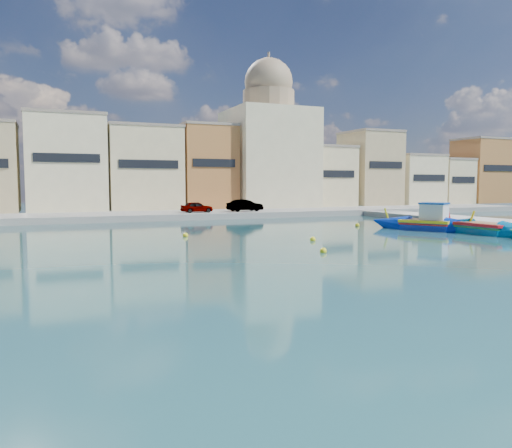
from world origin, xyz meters
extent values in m
plane|color=#13313B|center=(0.00, 0.00, 0.00)|extent=(160.00, 160.00, 0.00)
cube|color=gray|center=(0.00, 32.00, 0.30)|extent=(80.00, 8.00, 0.60)
cube|color=beige|center=(-13.86, 39.12, 5.55)|extent=(7.88, 6.24, 9.89)
cube|color=gray|center=(-13.86, 39.12, 10.64)|extent=(8.04, 6.37, 0.30)
cube|color=black|center=(-13.86, 35.95, 6.04)|extent=(6.30, 0.10, 0.90)
cube|color=beige|center=(-5.74, 39.72, 5.09)|extent=(7.88, 7.44, 8.99)
cube|color=gray|center=(-5.74, 39.72, 9.74)|extent=(8.04, 7.59, 0.30)
cube|color=black|center=(-5.74, 35.95, 5.54)|extent=(6.30, 0.10, 0.90)
cube|color=#B77239|center=(1.54, 39.07, 5.31)|extent=(6.17, 6.13, 9.43)
cube|color=gray|center=(1.54, 39.07, 10.18)|extent=(6.29, 6.26, 0.30)
cube|color=black|center=(1.54, 35.95, 5.78)|extent=(4.93, 0.10, 0.90)
cube|color=tan|center=(9.05, 39.85, 3.63)|extent=(7.31, 7.69, 6.05)
cube|color=gray|center=(9.05, 39.85, 6.80)|extent=(7.46, 7.85, 0.30)
cube|color=black|center=(9.05, 35.95, 3.93)|extent=(5.85, 0.10, 0.90)
cube|color=beige|center=(17.02, 39.65, 4.31)|extent=(7.54, 7.30, 7.41)
cube|color=gray|center=(17.02, 39.65, 8.16)|extent=(7.69, 7.45, 0.30)
cube|color=black|center=(17.02, 35.95, 4.68)|extent=(6.03, 0.10, 0.90)
cube|color=tan|center=(24.93, 39.49, 5.42)|extent=(6.36, 6.97, 9.63)
cube|color=gray|center=(24.93, 39.49, 10.38)|extent=(6.48, 7.11, 0.30)
cube|color=black|center=(24.93, 35.95, 5.90)|extent=(5.09, 0.10, 0.90)
cube|color=beige|center=(32.15, 39.35, 3.93)|extent=(6.63, 6.70, 6.65)
cube|color=gray|center=(32.15, 39.35, 7.40)|extent=(6.76, 6.83, 0.30)
cube|color=black|center=(32.15, 35.95, 4.26)|extent=(5.30, 0.10, 0.90)
cube|color=beige|center=(38.26, 39.75, 3.70)|extent=(5.08, 7.51, 6.20)
cube|color=gray|center=(38.26, 39.75, 6.95)|extent=(5.18, 7.66, 0.30)
cube|color=black|center=(38.26, 35.95, 4.01)|extent=(4.06, 0.10, 0.90)
cube|color=#B77239|center=(45.15, 39.00, 5.27)|extent=(7.79, 6.00, 9.33)
cube|color=gray|center=(45.15, 39.00, 10.08)|extent=(7.95, 6.12, 0.30)
cube|color=black|center=(45.15, 35.95, 5.73)|extent=(6.23, 0.10, 0.90)
cube|color=beige|center=(10.00, 40.00, 6.60)|extent=(10.00, 10.00, 12.00)
cylinder|color=#9E8466|center=(10.00, 40.00, 13.80)|extent=(6.40, 6.40, 2.40)
sphere|color=#9E8466|center=(10.00, 40.00, 15.99)|extent=(6.00, 6.00, 6.00)
cylinder|color=#9E8466|center=(10.00, 40.00, 18.90)|extent=(0.30, 0.30, 1.60)
imported|color=#4C1919|center=(-2.09, 30.50, 1.15)|extent=(3.21, 1.30, 1.09)
imported|color=#4C1919|center=(3.07, 30.50, 1.22)|extent=(3.87, 1.70, 1.24)
cube|color=#0025A1|center=(10.40, 11.83, 0.22)|extent=(3.62, 4.07, 1.08)
cone|color=#0025A1|center=(8.96, 14.29, 0.27)|extent=(3.49, 3.86, 2.70)
cone|color=#0025A1|center=(11.85, 9.37, 0.27)|extent=(3.49, 3.86, 2.70)
cube|color=yellow|center=(10.40, 11.83, 0.67)|extent=(3.79, 4.28, 0.19)
cube|color=red|center=(10.40, 11.83, 0.48)|extent=(3.74, 4.18, 0.11)
cube|color=olive|center=(10.40, 11.83, 0.76)|extent=(3.18, 3.64, 0.06)
cylinder|color=yellow|center=(8.81, 14.53, 0.97)|extent=(0.39, 0.52, 1.18)
cylinder|color=yellow|center=(12.00, 9.13, 0.97)|extent=(0.39, 0.52, 1.18)
cube|color=white|center=(10.66, 11.40, 1.35)|extent=(2.20, 2.28, 1.19)
cube|color=#0F47A5|center=(10.66, 11.40, 2.01)|extent=(2.33, 2.43, 0.13)
cube|color=#005E9A|center=(12.07, 7.91, 0.21)|extent=(2.33, 3.65, 1.07)
cone|color=#005E9A|center=(11.92, 10.84, 0.27)|extent=(2.31, 3.39, 2.71)
cube|color=red|center=(12.07, 7.91, 0.67)|extent=(2.42, 3.85, 0.19)
cube|color=#197F33|center=(12.07, 7.91, 0.47)|extent=(2.44, 3.72, 0.11)
cube|color=olive|center=(12.07, 7.91, 0.75)|extent=(1.99, 3.31, 0.06)
cylinder|color=red|center=(11.90, 11.12, 0.97)|extent=(0.18, 0.52, 1.17)
sphere|color=yellow|center=(-3.06, 4.11, 0.08)|extent=(0.36, 0.36, 0.36)
sphere|color=yellow|center=(-0.98, 8.89, 0.08)|extent=(0.36, 0.36, 0.36)
sphere|color=yellow|center=(7.51, 16.66, 0.08)|extent=(0.36, 0.36, 0.36)
sphere|color=yellow|center=(-7.53, 14.23, 0.08)|extent=(0.36, 0.36, 0.36)
camera|label=1|loc=(-15.82, -17.58, 3.47)|focal=35.00mm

